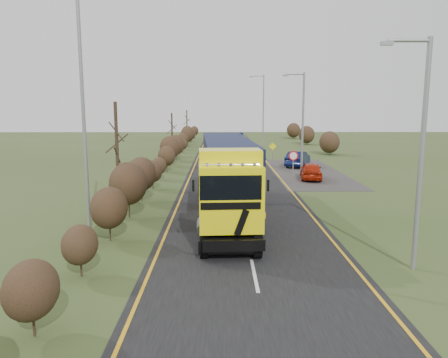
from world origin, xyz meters
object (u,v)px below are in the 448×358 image
car_red_hatchback (311,171)px  car_blue_sedan (298,159)px  lorry (227,172)px  speed_sign (293,161)px  streetlight_near (420,147)px

car_red_hatchback → car_blue_sedan: 7.51m
lorry → speed_sign: 10.22m
lorry → car_blue_sedan: bearing=66.3°
lorry → speed_sign: size_ratio=5.82×
car_red_hatchback → speed_sign: speed_sign is taller
streetlight_near → speed_sign: size_ratio=3.17×
speed_sign → streetlight_near: bearing=-84.9°
car_red_hatchback → speed_sign: bearing=62.7°
lorry → streetlight_near: (6.51, -7.96, 2.10)m
lorry → speed_sign: bearing=57.6°
lorry → speed_sign: lorry is taller
lorry → car_red_hatchback: (6.91, 11.56, -1.65)m
car_red_hatchback → speed_sign: 3.46m
car_blue_sedan → car_red_hatchback: bearing=111.2°
streetlight_near → lorry: bearing=129.3°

